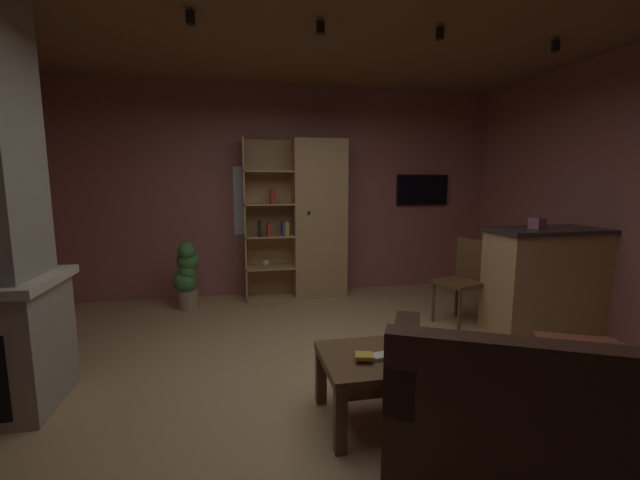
# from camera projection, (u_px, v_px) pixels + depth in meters

# --- Properties ---
(floor) EXTENTS (5.88, 5.24, 0.02)m
(floor) POSITION_uv_depth(u_px,v_px,m) (330.00, 381.00, 3.18)
(floor) COLOR tan
(floor) RESTS_ON ground
(wall_back) EXTENTS (6.00, 0.06, 2.79)m
(wall_back) POSITION_uv_depth(u_px,v_px,m) (287.00, 192.00, 5.55)
(wall_back) COLOR #9E5B56
(wall_back) RESTS_ON ground
(window_pane_back) EXTENTS (0.67, 0.01, 0.91)m
(window_pane_back) POSITION_uv_depth(u_px,v_px,m) (259.00, 201.00, 5.45)
(window_pane_back) COLOR white
(bookshelf_cabinet) EXTENTS (1.33, 0.41, 2.08)m
(bookshelf_cabinet) POSITION_uv_depth(u_px,v_px,m) (312.00, 220.00, 5.39)
(bookshelf_cabinet) COLOR tan
(bookshelf_cabinet) RESTS_ON ground
(kitchen_bar_counter) EXTENTS (1.37, 0.60, 1.07)m
(kitchen_bar_counter) POSITION_uv_depth(u_px,v_px,m) (553.00, 279.00, 4.17)
(kitchen_bar_counter) COLOR tan
(kitchen_bar_counter) RESTS_ON ground
(tissue_box) EXTENTS (0.15, 0.15, 0.11)m
(tissue_box) POSITION_uv_depth(u_px,v_px,m) (537.00, 223.00, 4.02)
(tissue_box) COLOR #995972
(tissue_box) RESTS_ON kitchen_bar_counter
(leather_couch) EXTENTS (1.84, 1.51, 0.84)m
(leather_couch) POSITION_uv_depth(u_px,v_px,m) (545.00, 419.00, 2.13)
(leather_couch) COLOR #382116
(leather_couch) RESTS_ON ground
(coffee_table) EXTENTS (0.63, 0.62, 0.44)m
(coffee_table) POSITION_uv_depth(u_px,v_px,m) (371.00, 369.00, 2.59)
(coffee_table) COLOR brown
(coffee_table) RESTS_ON ground
(table_book_0) EXTENTS (0.13, 0.11, 0.02)m
(table_book_0) POSITION_uv_depth(u_px,v_px,m) (380.00, 356.00, 2.54)
(table_book_0) COLOR beige
(table_book_0) RESTS_ON coffee_table
(table_book_1) EXTENTS (0.13, 0.12, 0.02)m
(table_book_1) POSITION_uv_depth(u_px,v_px,m) (364.00, 356.00, 2.49)
(table_book_1) COLOR gold
(table_book_1) RESTS_ON coffee_table
(dining_chair) EXTENTS (0.53, 0.53, 0.92)m
(dining_chair) POSITION_uv_depth(u_px,v_px,m) (464.00, 275.00, 4.39)
(dining_chair) COLOR brown
(dining_chair) RESTS_ON ground
(potted_floor_plant) EXTENTS (0.32, 0.30, 0.83)m
(potted_floor_plant) POSITION_uv_depth(u_px,v_px,m) (187.00, 274.00, 4.89)
(potted_floor_plant) COLOR #9E896B
(potted_floor_plant) RESTS_ON ground
(wall_mounted_tv) EXTENTS (0.77, 0.06, 0.44)m
(wall_mounted_tv) POSITION_uv_depth(u_px,v_px,m) (422.00, 190.00, 5.87)
(wall_mounted_tv) COLOR black
(track_light_spot_0) EXTENTS (0.07, 0.07, 0.09)m
(track_light_spot_0) POSITION_uv_depth(u_px,v_px,m) (14.00, 4.00, 2.73)
(track_light_spot_0) COLOR black
(track_light_spot_1) EXTENTS (0.07, 0.07, 0.09)m
(track_light_spot_1) POSITION_uv_depth(u_px,v_px,m) (190.00, 18.00, 2.96)
(track_light_spot_1) COLOR black
(track_light_spot_2) EXTENTS (0.07, 0.07, 0.09)m
(track_light_spot_2) POSITION_uv_depth(u_px,v_px,m) (320.00, 28.00, 3.15)
(track_light_spot_2) COLOR black
(track_light_spot_3) EXTENTS (0.07, 0.07, 0.09)m
(track_light_spot_3) POSITION_uv_depth(u_px,v_px,m) (440.00, 34.00, 3.27)
(track_light_spot_3) COLOR black
(track_light_spot_4) EXTENTS (0.07, 0.07, 0.09)m
(track_light_spot_4) POSITION_uv_depth(u_px,v_px,m) (556.00, 46.00, 3.57)
(track_light_spot_4) COLOR black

